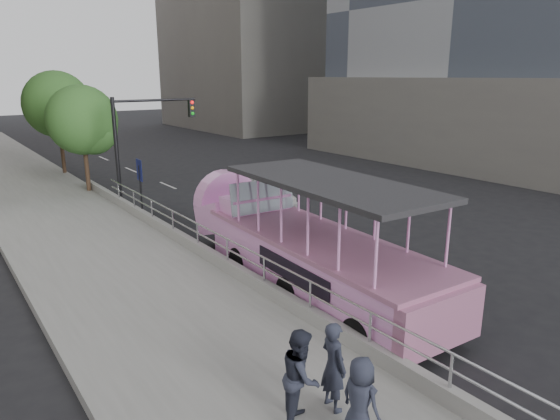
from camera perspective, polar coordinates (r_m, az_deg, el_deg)
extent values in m
plane|color=black|center=(15.97, 7.60, -7.62)|extent=(160.00, 160.00, 0.00)
cube|color=gray|center=(21.92, -22.63, -1.93)|extent=(5.50, 80.00, 0.30)
cube|color=#9F9F9A|center=(15.54, -5.96, -6.31)|extent=(0.24, 30.00, 0.36)
cylinder|color=#BABABF|center=(9.92, 18.99, -16.93)|extent=(0.07, 0.07, 0.70)
cylinder|color=#BABABF|center=(10.99, 10.30, -12.97)|extent=(0.07, 0.07, 0.70)
cylinder|color=#BABABF|center=(12.29, 3.51, -9.57)|extent=(0.07, 0.07, 0.70)
cylinder|color=#BABABF|center=(13.77, -1.81, -6.76)|extent=(0.07, 0.07, 0.70)
cylinder|color=#BABABF|center=(15.36, -6.02, -4.47)|extent=(0.07, 0.07, 0.70)
cylinder|color=#BABABF|center=(17.04, -9.39, -2.61)|extent=(0.07, 0.07, 0.70)
cylinder|color=#BABABF|center=(18.78, -12.15, -1.07)|extent=(0.07, 0.07, 0.70)
cylinder|color=#BABABF|center=(20.57, -14.43, 0.20)|extent=(0.07, 0.07, 0.70)
cylinder|color=#BABABF|center=(22.39, -16.34, 1.27)|extent=(0.07, 0.07, 0.70)
cylinder|color=#BABABF|center=(24.24, -17.96, 2.17)|extent=(0.07, 0.07, 0.70)
cylinder|color=#BABABF|center=(15.36, -6.02, -4.47)|extent=(0.06, 22.00, 0.06)
cylinder|color=#BABABF|center=(15.25, -6.05, -3.30)|extent=(0.06, 22.00, 0.06)
cylinder|color=black|center=(11.75, 9.13, -14.03)|extent=(0.40, 0.92, 0.90)
cylinder|color=black|center=(13.20, 16.43, -11.07)|extent=(0.40, 0.92, 0.90)
cylinder|color=black|center=(13.72, 1.17, -9.37)|extent=(0.40, 0.92, 0.90)
cylinder|color=black|center=(14.98, 8.24, -7.36)|extent=(0.40, 0.92, 0.90)
cylinder|color=black|center=(15.94, -4.55, -5.82)|extent=(0.40, 0.92, 0.90)
cylinder|color=black|center=(17.04, 2.01, -4.39)|extent=(0.40, 0.92, 0.90)
cube|color=#EE97DF|center=(14.25, 4.42, -5.94)|extent=(2.92, 8.35, 1.26)
cube|color=#EE97DF|center=(18.03, -4.89, -0.56)|extent=(2.57, 2.25, 1.57)
cylinder|color=#EE97DF|center=(18.69, -6.15, 0.92)|extent=(2.39, 0.82, 2.36)
cube|color=#A66186|center=(11.46, 17.77, -12.13)|extent=(2.53, 0.48, 1.26)
cube|color=#A66186|center=(14.02, 4.48, -3.31)|extent=(3.06, 8.66, 0.12)
cube|color=#27272A|center=(13.27, 5.68, 3.16)|extent=(2.99, 6.76, 0.14)
cube|color=#8997A2|center=(16.29, -2.03, 1.59)|extent=(2.32, 0.32, 1.05)
cube|color=#EE97DF|center=(16.74, -2.82, 0.89)|extent=(2.26, 1.11, 0.50)
imported|color=silver|center=(24.16, -1.94, 2.06)|extent=(1.63, 4.00, 1.36)
imported|color=#292D3C|center=(9.34, 6.12, -17.30)|extent=(0.46, 0.65, 1.69)
imported|color=#292D3C|center=(9.00, 2.44, -18.43)|extent=(1.06, 1.07, 1.74)
imported|color=#292D3C|center=(8.71, 9.16, -20.76)|extent=(0.55, 0.79, 1.53)
cylinder|color=black|center=(21.87, -15.59, 1.68)|extent=(0.08, 0.08, 2.53)
cube|color=#0A114C|center=(21.65, -15.79, 4.41)|extent=(0.04, 0.63, 0.91)
cube|color=silver|center=(21.66, -15.72, 4.42)|extent=(0.02, 0.40, 0.56)
cylinder|color=black|center=(24.49, -18.14, 6.07)|extent=(0.18, 0.18, 5.20)
cylinder|color=black|center=(24.94, -14.16, 12.07)|extent=(4.20, 0.12, 0.12)
cube|color=black|center=(25.74, -10.10, 11.36)|extent=(0.28, 0.22, 0.85)
sphere|color=red|center=(25.61, -10.00, 12.02)|extent=(0.16, 0.16, 0.16)
cylinder|color=#3C2C1B|center=(27.85, -21.21, 4.60)|extent=(0.22, 0.22, 3.08)
sphere|color=#326026|center=(27.55, -21.69, 9.54)|extent=(3.52, 3.52, 3.52)
sphere|color=#326026|center=(27.41, -20.61, 8.46)|extent=(2.42, 2.42, 2.42)
cylinder|color=#3C2C1B|center=(33.64, -23.63, 6.35)|extent=(0.22, 0.22, 3.47)
sphere|color=#326026|center=(33.39, -24.13, 10.97)|extent=(3.97, 3.97, 3.97)
sphere|color=#326026|center=(33.22, -23.22, 9.97)|extent=(2.73, 2.73, 2.73)
cube|color=gray|center=(45.33, 27.33, 9.51)|extent=(26.00, 26.00, 6.00)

